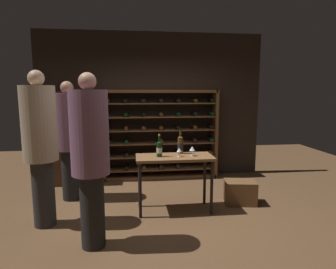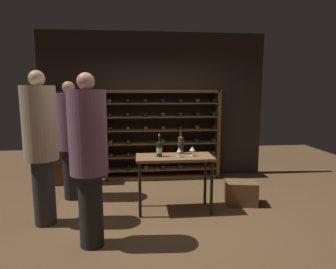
{
  "view_description": "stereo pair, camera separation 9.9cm",
  "coord_description": "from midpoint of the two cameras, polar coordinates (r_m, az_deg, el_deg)",
  "views": [
    {
      "loc": [
        -0.41,
        -3.78,
        1.78
      ],
      "look_at": [
        0.1,
        0.3,
        1.16
      ],
      "focal_mm": 30.92,
      "sensor_mm": 36.0,
      "label": 1
    },
    {
      "loc": [
        -0.31,
        -3.79,
        1.78
      ],
      "look_at": [
        0.1,
        0.3,
        1.16
      ],
      "focal_mm": 30.92,
      "sensor_mm": 36.0,
      "label": 2
    }
  ],
  "objects": [
    {
      "name": "back_wall",
      "position": [
        6.0,
        -3.68,
        5.63
      ],
      "size": [
        4.55,
        0.1,
        2.95
      ],
      "primitive_type": "cube",
      "color": "black",
      "rests_on": "ground"
    },
    {
      "name": "wine_glass_stemmed_center",
      "position": [
        4.25,
        4.14,
        -2.86
      ],
      "size": [
        0.09,
        0.09,
        0.14
      ],
      "color": "silver",
      "rests_on": "tasting_table"
    },
    {
      "name": "wine_bottle_green_slim",
      "position": [
        4.4,
        1.81,
        -1.98
      ],
      "size": [
        0.09,
        0.09,
        0.38
      ],
      "color": "#4C3314",
      "rests_on": "tasting_table"
    },
    {
      "name": "wine_glass_stemmed_right",
      "position": [
        4.19,
        1.54,
        -3.14
      ],
      "size": [
        0.07,
        0.07,
        0.13
      ],
      "color": "silver",
      "rests_on": "tasting_table"
    },
    {
      "name": "person_bystander_red_print",
      "position": [
        4.95,
        -19.43,
        -0.17
      ],
      "size": [
        0.46,
        0.46,
        1.93
      ],
      "rotation": [
        0.0,
        0.0,
        -2.03
      ],
      "color": "black",
      "rests_on": "ground"
    },
    {
      "name": "wine_rack",
      "position": [
        5.85,
        -2.0,
        0.01
      ],
      "size": [
        2.32,
        0.32,
        1.8
      ],
      "color": "brown",
      "rests_on": "ground"
    },
    {
      "name": "ground_plane",
      "position": [
        4.2,
        -1.58,
        -16.49
      ],
      "size": [
        10.38,
        10.38,
        0.0
      ],
      "primitive_type": "plane",
      "color": "brown"
    },
    {
      "name": "wine_bottle_amber_reserve",
      "position": [
        4.19,
        -2.4,
        -2.8
      ],
      "size": [
        0.08,
        0.08,
        0.33
      ],
      "color": "black",
      "rests_on": "tasting_table"
    },
    {
      "name": "wine_crate",
      "position": [
        4.82,
        13.44,
        -11.0
      ],
      "size": [
        0.53,
        0.41,
        0.37
      ],
      "primitive_type": "cube",
      "rotation": [
        0.0,
        0.0,
        -0.17
      ],
      "color": "brown",
      "rests_on": "ground"
    },
    {
      "name": "display_cabinet",
      "position": [
        5.88,
        -21.71,
        -0.79
      ],
      "size": [
        0.44,
        0.36,
        1.77
      ],
      "primitive_type": "cube",
      "color": "#4C2D1E",
      "rests_on": "ground"
    },
    {
      "name": "person_guest_khaki",
      "position": [
        3.33,
        -15.91,
        -3.54
      ],
      "size": [
        0.42,
        0.42,
        1.98
      ],
      "rotation": [
        0.0,
        0.0,
        -2.42
      ],
      "color": "black",
      "rests_on": "ground"
    },
    {
      "name": "tasting_table",
      "position": [
        4.27,
        0.62,
        -5.69
      ],
      "size": [
        1.13,
        0.51,
        0.84
      ],
      "color": "brown",
      "rests_on": "ground"
    },
    {
      "name": "person_host_in_suit",
      "position": [
        4.09,
        -24.52,
        -1.28
      ],
      "size": [
        0.43,
        0.43,
        2.04
      ],
      "rotation": [
        0.0,
        0.0,
        3.11
      ],
      "color": "#2A2A2A",
      "rests_on": "ground"
    }
  ]
}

